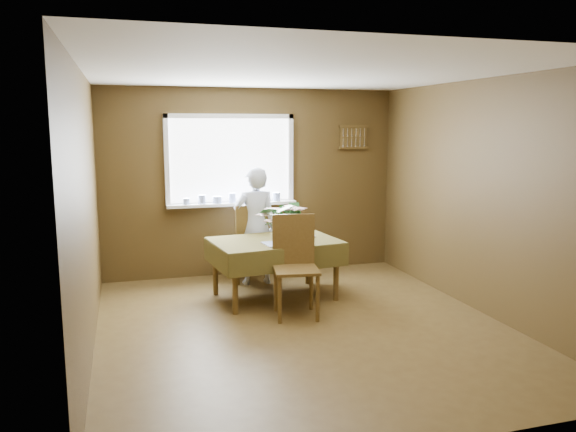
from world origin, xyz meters
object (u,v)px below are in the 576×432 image
object	(u,v)px
seated_woman	(255,226)
flower_bouquet	(282,218)
chair_near	(295,262)
chair_far	(249,240)
dining_table	(275,247)

from	to	relation	value
seated_woman	flower_bouquet	xyz separation A→B (m)	(0.11, -0.84, 0.23)
chair_near	seated_woman	world-z (taller)	seated_woman
seated_woman	chair_near	bearing A→B (deg)	96.81
chair_far	flower_bouquet	size ratio (longest dim) A/B	2.00
chair_far	flower_bouquet	xyz separation A→B (m)	(0.17, -0.95, 0.43)
dining_table	chair_far	world-z (taller)	chair_far
dining_table	seated_woman	distance (m)	0.67
dining_table	seated_woman	size ratio (longest dim) A/B	1.03
chair_near	flower_bouquet	xyz separation A→B (m)	(-0.02, 0.43, 0.40)
dining_table	chair_far	distance (m)	0.78
dining_table	chair_near	world-z (taller)	chair_near
seated_woman	flower_bouquet	bearing A→B (deg)	98.36
flower_bouquet	chair_far	bearing A→B (deg)	99.95
chair_near	seated_woman	bearing A→B (deg)	105.33
chair_far	flower_bouquet	bearing A→B (deg)	92.53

